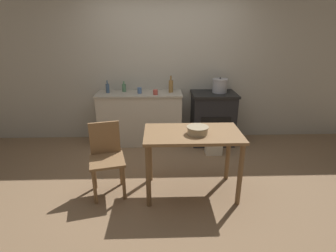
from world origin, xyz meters
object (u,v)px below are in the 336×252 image
Objects in this scene: stove at (212,118)px; chair at (107,156)px; mixing_bowl_large at (198,130)px; bottle_left at (108,88)px; flour_sack at (214,145)px; cup_center_left at (140,90)px; work_table at (192,142)px; stock_pot at (220,86)px; cup_center at (155,92)px; bottle_mid_left at (124,88)px; bottle_far_left at (171,86)px.

stove is 1.03× the size of chair.
bottle_left is (-1.30, 1.63, 0.14)m from mixing_bowl_large.
cup_center_left is at bearing 157.95° from flour_sack.
work_table is at bearing -109.68° from stove.
mixing_bowl_large is (-0.59, -1.60, -0.17)m from stock_pot.
cup_center reaches higher than mixing_bowl_large.
cup_center is (-0.99, -0.11, 0.49)m from stove.
mixing_bowl_large is at bearing -18.78° from chair.
mixing_bowl_large reaches higher than chair.
bottle_mid_left reaches higher than flour_sack.
cup_center_left is (-0.53, -0.06, -0.06)m from bottle_far_left.
work_table is 3.99× the size of bottle_far_left.
chair is 1.83m from flour_sack.
bottle_left is at bearing 179.95° from bottle_far_left.
mixing_bowl_large is (1.07, -0.10, 0.36)m from chair.
flour_sack is 1.20× the size of stock_pot.
bottle_far_left reaches higher than mixing_bowl_large.
bottle_far_left is at bearing -0.05° from bottle_left.
chair is 2.82× the size of flour_sack.
bottle_left reaches higher than flour_sack.
mixing_bowl_large is at bearing -107.55° from stove.
stock_pot is 1.10m from cup_center.
stock_pot reaches higher than cup_center.
chair is 1.55m from cup_center.
bottle_left reaches higher than chair.
bottle_left is at bearing 128.26° from work_table.
cup_center is at bearing -172.75° from stock_pot.
stove is at bearing 0.08° from cup_center_left.
bottle_mid_left is at bearing 121.15° from mixing_bowl_large.
chair is 9.02× the size of cup_center_left.
stock_pot is 1.71m from mixing_bowl_large.
bottle_left reaches higher than mixing_bowl_large.
cup_center is (-0.49, 1.46, 0.10)m from mixing_bowl_large.
chair is at bearing -112.99° from cup_center.
chair is at bearing -81.58° from bottle_left.
cup_center_left is at bearing 115.01° from work_table.
work_table is 0.19m from mixing_bowl_large.
cup_center_left is (-0.71, 1.52, 0.28)m from work_table.
chair is 10.39× the size of cup_center.
mixing_bowl_large is (-0.50, -1.57, 0.39)m from stove.
mixing_bowl_large is at bearing -64.22° from cup_center_left.
stock_pot is 3.06× the size of cup_center.
bottle_mid_left reaches higher than work_table.
work_table is at bearing -59.34° from bottle_mid_left.
mixing_bowl_large is 1.39× the size of bottle_mid_left.
bottle_left is at bearing 173.40° from cup_center_left.
stock_pot reaches higher than work_table.
cup_center_left is at bearing -173.33° from bottle_far_left.
stock_pot is 0.91× the size of bottle_far_left.
flour_sack is (1.51, 0.98, -0.32)m from chair.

